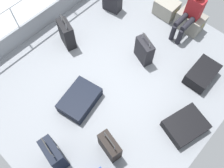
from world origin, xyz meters
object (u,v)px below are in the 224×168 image
at_px(suitcase_0, 54,154).
at_px(suitcase_2, 144,51).
at_px(suitcase_6, 67,34).
at_px(suitcase_5, 80,100).
at_px(passenger_seated, 190,13).
at_px(cargo_crate_1, 190,21).
at_px(suitcase_1, 185,126).
at_px(suitcase_7, 202,74).
at_px(suitcase_8, 112,0).
at_px(cargo_crate_0, 166,8).
at_px(suitcase_4, 110,146).

height_order(suitcase_0, suitcase_2, suitcase_0).
bearing_deg(suitcase_6, suitcase_2, 28.82).
bearing_deg(suitcase_5, passenger_seated, 81.01).
relative_size(cargo_crate_1, suitcase_6, 0.80).
distance_m(suitcase_1, suitcase_6, 3.10).
relative_size(suitcase_1, suitcase_7, 1.19).
distance_m(suitcase_0, suitcase_8, 3.79).
relative_size(cargo_crate_0, cargo_crate_1, 0.87).
bearing_deg(passenger_seated, cargo_crate_1, 90.00).
xyz_separation_m(suitcase_1, suitcase_6, (-3.09, -0.14, 0.21)).
bearing_deg(cargo_crate_1, cargo_crate_0, -177.88).
bearing_deg(suitcase_1, suitcase_7, 108.64).
bearing_deg(suitcase_7, suitcase_8, 175.77).
bearing_deg(suitcase_0, cargo_crate_0, 99.78).
relative_size(suitcase_5, suitcase_7, 1.21).
bearing_deg(suitcase_0, suitcase_6, 133.59).
distance_m(cargo_crate_1, suitcase_5, 3.13).
distance_m(suitcase_1, suitcase_7, 1.20).
height_order(suitcase_1, suitcase_2, suitcase_2).
xyz_separation_m(suitcase_0, suitcase_4, (0.57, 0.73, -0.09)).
height_order(passenger_seated, suitcase_2, passenger_seated).
height_order(cargo_crate_0, suitcase_6, suitcase_6).
bearing_deg(cargo_crate_0, passenger_seated, -13.82).
xyz_separation_m(suitcase_2, suitcase_8, (-1.51, 0.64, -0.00)).
height_order(cargo_crate_0, suitcase_4, suitcase_4).
bearing_deg(suitcase_5, suitcase_2, 81.92).
relative_size(suitcase_0, suitcase_8, 1.28).
bearing_deg(suitcase_4, passenger_seated, 100.91).
xyz_separation_m(cargo_crate_1, suitcase_4, (0.62, -3.39, 0.05)).
relative_size(suitcase_1, suitcase_2, 1.21).
relative_size(cargo_crate_0, suitcase_7, 0.77).
height_order(cargo_crate_1, suitcase_7, cargo_crate_1).
xyz_separation_m(passenger_seated, suitcase_6, (-1.73, -2.07, -0.28)).
bearing_deg(suitcase_1, suitcase_4, -120.42).
height_order(cargo_crate_1, passenger_seated, passenger_seated).
distance_m(suitcase_2, suitcase_8, 1.64).
distance_m(cargo_crate_0, suitcase_0, 4.16).
bearing_deg(cargo_crate_0, suitcase_7, -30.30).
distance_m(suitcase_4, suitcase_8, 3.51).
relative_size(passenger_seated, suitcase_6, 1.39).
xyz_separation_m(passenger_seated, suitcase_1, (1.36, -1.93, -0.49)).
distance_m(cargo_crate_1, suitcase_7, 1.39).
bearing_deg(suitcase_4, suitcase_8, 132.08).
xyz_separation_m(suitcase_1, suitcase_4, (-0.75, -1.27, 0.16)).
relative_size(cargo_crate_0, suitcase_6, 0.70).
bearing_deg(suitcase_8, suitcase_6, -89.75).
bearing_deg(suitcase_7, suitcase_1, -71.36).
height_order(cargo_crate_1, suitcase_2, suitcase_2).
distance_m(suitcase_1, suitcase_2, 1.74).
bearing_deg(suitcase_5, suitcase_8, 118.84).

